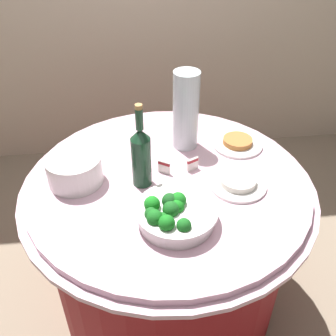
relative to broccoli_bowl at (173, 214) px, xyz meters
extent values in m
plane|color=gray|center=(0.01, 0.25, -0.78)|extent=(6.00, 6.00, 0.00)
cylinder|color=maroon|center=(0.01, 0.25, -0.44)|extent=(1.01, 1.01, 0.69)
cylinder|color=#E0B2C6|center=(0.01, 0.25, -0.08)|extent=(1.16, 1.16, 0.02)
cylinder|color=#E0B2C6|center=(0.01, 0.25, -0.06)|extent=(1.10, 1.10, 0.03)
cylinder|color=white|center=(0.01, 0.00, -0.02)|extent=(0.26, 0.26, 0.05)
cylinder|color=white|center=(0.01, 0.00, 0.01)|extent=(0.28, 0.28, 0.01)
sphere|color=#19781E|center=(-0.03, -0.07, 0.03)|extent=(0.05, 0.05, 0.05)
sphere|color=#19841E|center=(0.01, 0.00, 0.03)|extent=(0.05, 0.05, 0.05)
sphere|color=#195E1E|center=(0.01, 0.01, 0.03)|extent=(0.04, 0.04, 0.04)
sphere|color=#19641E|center=(0.02, -0.08, 0.03)|extent=(0.05, 0.05, 0.05)
sphere|color=#19801E|center=(-0.07, 0.02, 0.03)|extent=(0.05, 0.05, 0.05)
sphere|color=#19791E|center=(0.02, 0.03, 0.03)|extent=(0.06, 0.06, 0.06)
sphere|color=#19681E|center=(-0.06, -0.04, 0.03)|extent=(0.05, 0.05, 0.05)
sphere|color=#195C1E|center=(-0.01, -0.01, 0.03)|extent=(0.06, 0.06, 0.06)
sphere|color=#195D1E|center=(-0.07, -0.02, 0.03)|extent=(0.04, 0.04, 0.04)
sphere|color=#19511E|center=(-0.01, 0.03, 0.04)|extent=(0.05, 0.05, 0.05)
sphere|color=#196A1E|center=(-0.04, -0.04, 0.02)|extent=(0.04, 0.04, 0.04)
cylinder|color=white|center=(-0.34, 0.27, -0.04)|extent=(0.21, 0.21, 0.01)
cylinder|color=white|center=(-0.34, 0.27, -0.03)|extent=(0.21, 0.21, 0.01)
cylinder|color=white|center=(-0.34, 0.27, -0.02)|extent=(0.21, 0.21, 0.01)
cylinder|color=white|center=(-0.34, 0.27, -0.01)|extent=(0.21, 0.21, 0.01)
cylinder|color=white|center=(-0.34, 0.27, 0.00)|extent=(0.21, 0.21, 0.01)
cylinder|color=white|center=(-0.34, 0.27, 0.01)|extent=(0.21, 0.21, 0.01)
cylinder|color=white|center=(-0.34, 0.27, 0.02)|extent=(0.21, 0.21, 0.01)
cylinder|color=white|center=(-0.34, 0.27, 0.03)|extent=(0.21, 0.21, 0.01)
cylinder|color=white|center=(-0.34, 0.27, 0.04)|extent=(0.21, 0.21, 0.01)
cylinder|color=white|center=(-0.34, 0.27, 0.05)|extent=(0.21, 0.21, 0.01)
cylinder|color=white|center=(-0.34, 0.27, 0.06)|extent=(0.21, 0.21, 0.01)
cylinder|color=#193E26|center=(-0.09, 0.23, 0.06)|extent=(0.07, 0.07, 0.20)
cone|color=#193E26|center=(-0.09, 0.23, 0.18)|extent=(0.07, 0.07, 0.04)
cylinder|color=#193E26|center=(-0.09, 0.23, 0.24)|extent=(0.03, 0.03, 0.08)
cylinder|color=#B2844C|center=(-0.09, 0.23, 0.29)|extent=(0.03, 0.03, 0.02)
cylinder|color=silver|center=(0.11, 0.48, 0.13)|extent=(0.11, 0.11, 0.34)
sphere|color=#E5B26B|center=(0.14, 0.48, 0.00)|extent=(0.06, 0.06, 0.06)
sphere|color=#E5B26B|center=(0.10, 0.50, 0.00)|extent=(0.06, 0.06, 0.06)
sphere|color=#E5B26B|center=(0.10, 0.46, 0.00)|extent=(0.06, 0.06, 0.06)
sphere|color=#72C64C|center=(0.13, 0.49, 0.05)|extent=(0.06, 0.06, 0.06)
sphere|color=#72C64C|center=(0.10, 0.49, 0.05)|extent=(0.06, 0.06, 0.06)
sphere|color=#72C64C|center=(0.12, 0.46, 0.05)|extent=(0.06, 0.06, 0.06)
sphere|color=red|center=(0.12, 0.50, 0.10)|extent=(0.06, 0.06, 0.06)
sphere|color=red|center=(0.09, 0.47, 0.10)|extent=(0.06, 0.06, 0.06)
sphere|color=red|center=(0.13, 0.46, 0.10)|extent=(0.06, 0.06, 0.06)
sphere|color=#E5B26B|center=(0.11, 0.50, 0.16)|extent=(0.06, 0.06, 0.06)
sphere|color=#E5B26B|center=(0.10, 0.46, 0.16)|extent=(0.06, 0.06, 0.06)
sphere|color=#E5B26B|center=(0.13, 0.47, 0.16)|extent=(0.06, 0.06, 0.06)
cylinder|color=silver|center=(-0.09, 0.54, -0.04)|extent=(0.03, 0.16, 0.01)
cylinder|color=silver|center=(-0.05, 0.54, -0.04)|extent=(0.03, 0.16, 0.01)
sphere|color=silver|center=(-0.08, 0.46, -0.04)|extent=(0.01, 0.01, 0.01)
cylinder|color=white|center=(0.27, 0.17, -0.04)|extent=(0.22, 0.22, 0.01)
cylinder|color=white|center=(0.27, 0.17, -0.02)|extent=(0.14, 0.14, 0.02)
cylinder|color=white|center=(0.34, 0.44, -0.04)|extent=(0.22, 0.22, 0.01)
cylinder|color=#B77038|center=(0.34, 0.44, -0.02)|extent=(0.13, 0.13, 0.02)
cube|color=white|center=(0.00, 0.28, -0.01)|extent=(0.05, 0.03, 0.05)
cube|color=maroon|center=(0.00, 0.28, 0.00)|extent=(0.05, 0.04, 0.01)
cube|color=white|center=(0.12, 0.29, -0.01)|extent=(0.05, 0.03, 0.05)
cube|color=maroon|center=(0.12, 0.29, 0.00)|extent=(0.05, 0.03, 0.01)
camera|label=1|loc=(-0.13, -0.92, 0.89)|focal=40.81mm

